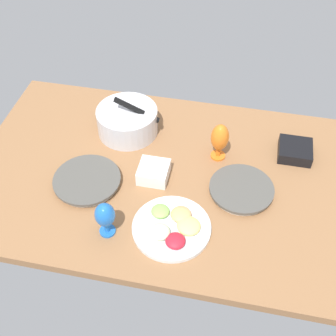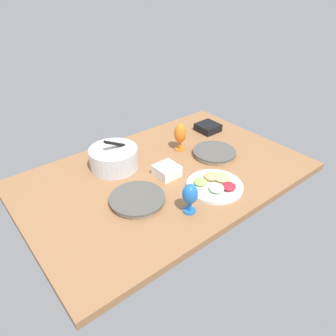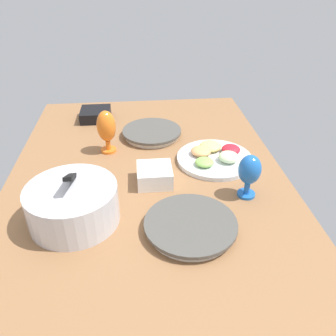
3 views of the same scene
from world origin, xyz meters
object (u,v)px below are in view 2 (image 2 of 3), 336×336
dinner_plate_left (137,199)px  fruit_platter (215,184)px  mixing_bowl (114,157)px  square_bowl_black (208,127)px  square_bowl_white (167,170)px  hurricane_glass_blue (190,195)px  hurricane_glass_orange (180,134)px  dinner_plate_right (214,153)px

dinner_plate_left → fruit_platter: 42.58cm
mixing_bowl → fruit_platter: mixing_bowl is taller
fruit_platter → square_bowl_black: bearing=48.5°
square_bowl_white → dinner_plate_left: bearing=-160.9°
mixing_bowl → square_bowl_white: mixing_bowl is taller
dinner_plate_left → square_bowl_black: square_bowl_black is taller
square_bowl_black → mixing_bowl: bearing=179.7°
mixing_bowl → dinner_plate_left: bearing=-102.9°
dinner_plate_left → hurricane_glass_blue: hurricane_glass_blue is taller
fruit_platter → square_bowl_white: (-13.12, 25.06, 1.65)cm
square_bowl_white → square_bowl_black: square_bowl_white is taller
mixing_bowl → fruit_platter: 60.22cm
mixing_bowl → hurricane_glass_blue: (7.38, -57.02, 3.18)cm
dinner_plate_left → mixing_bowl: 36.49cm
hurricane_glass_orange → square_bowl_white: size_ratio=1.45×
dinner_plate_right → mixing_bowl: size_ratio=0.92×
dinner_plate_right → square_bowl_white: size_ratio=2.13×
mixing_bowl → square_bowl_white: size_ratio=2.32×
fruit_platter → square_bowl_white: size_ratio=2.43×
dinner_plate_right → square_bowl_black: bearing=51.8°
hurricane_glass_orange → square_bowl_white: bearing=-144.5°
dinner_plate_left → square_bowl_white: 27.99cm
hurricane_glass_blue → square_bowl_black: bearing=39.4°
hurricane_glass_orange → square_bowl_black: 34.95cm
mixing_bowl → square_bowl_black: size_ratio=2.01×
hurricane_glass_blue → hurricane_glass_orange: (35.96, 48.81, 1.02)cm
hurricane_glass_blue → hurricane_glass_orange: hurricane_glass_orange is taller
mixing_bowl → fruit_platter: bearing=-58.4°
dinner_plate_right → fruit_platter: (-23.92, -24.00, 0.20)cm
dinner_plate_right → dinner_plate_left: bearing=-172.7°
mixing_bowl → hurricane_glass_orange: (43.34, -8.21, 4.20)cm
dinner_plate_left → fruit_platter: size_ratio=0.93×
dinner_plate_left → hurricane_glass_orange: (51.41, 27.02, 9.20)cm
fruit_platter → hurricane_glass_orange: (11.91, 42.93, 8.98)cm
hurricane_glass_blue → square_bowl_white: (10.93, 30.94, -6.31)cm
hurricane_glass_blue → fruit_platter: bearing=13.7°
mixing_bowl → square_bowl_black: (76.46, -0.34, -3.73)cm
mixing_bowl → hurricane_glass_orange: size_ratio=1.60×
square_bowl_white → dinner_plate_right: bearing=-1.6°
mixing_bowl → square_bowl_black: mixing_bowl is taller
fruit_platter → hurricane_glass_orange: size_ratio=1.67×
dinner_plate_left → dinner_plate_right: bearing=7.3°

